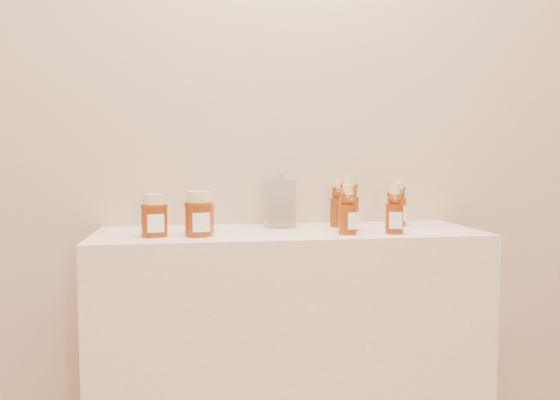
{
  "coord_description": "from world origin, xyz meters",
  "views": [
    {
      "loc": [
        -0.3,
        -0.12,
        1.13
      ],
      "look_at": [
        -0.03,
        1.52,
        1.0
      ],
      "focal_mm": 35.0,
      "sensor_mm": 36.0,
      "label": 1
    }
  ],
  "objects": [
    {
      "name": "honey_jar_left",
      "position": [
        -0.41,
        1.49,
        0.96
      ],
      "size": [
        0.09,
        0.09,
        0.12
      ],
      "primitive_type": null,
      "rotation": [
        0.0,
        0.0,
        0.17
      ],
      "color": "#6C2208",
      "rests_on": "display_table"
    },
    {
      "name": "honey_jar_back",
      "position": [
        -0.27,
        1.57,
        0.96
      ],
      "size": [
        0.08,
        0.08,
        0.12
      ],
      "primitive_type": null,
      "rotation": [
        0.0,
        0.0,
        -0.17
      ],
      "color": "#6C2208",
      "rests_on": "display_table"
    },
    {
      "name": "wall_back",
      "position": [
        0.0,
        1.75,
        1.35
      ],
      "size": [
        3.5,
        0.02,
        2.7
      ],
      "primitive_type": "cube",
      "color": "tan",
      "rests_on": "ground"
    },
    {
      "name": "bear_bottle_back_right",
      "position": [
        0.39,
        1.63,
        0.99
      ],
      "size": [
        0.07,
        0.07,
        0.17
      ],
      "primitive_type": null,
      "rotation": [
        0.0,
        0.0,
        -0.11
      ],
      "color": "#6C2208",
      "rests_on": "display_table"
    },
    {
      "name": "bear_bottle_front_right",
      "position": [
        0.3,
        1.44,
        0.98
      ],
      "size": [
        0.07,
        0.07,
        0.17
      ],
      "primitive_type": null,
      "rotation": [
        0.0,
        0.0,
        -0.25
      ],
      "color": "#6C2208",
      "rests_on": "display_table"
    },
    {
      "name": "honey_jar_front",
      "position": [
        -0.28,
        1.48,
        0.97
      ],
      "size": [
        0.1,
        0.1,
        0.13
      ],
      "primitive_type": null,
      "rotation": [
        0.0,
        0.0,
        0.18
      ],
      "color": "#6C2208",
      "rests_on": "display_table"
    },
    {
      "name": "bear_bottle_back_mid",
      "position": [
        0.19,
        1.53,
        1.0
      ],
      "size": [
        0.08,
        0.08,
        0.2
      ],
      "primitive_type": null,
      "rotation": [
        0.0,
        0.0,
        -0.27
      ],
      "color": "#6C2208",
      "rests_on": "display_table"
    },
    {
      "name": "bear_bottle_back_left",
      "position": [
        0.18,
        1.63,
        0.99
      ],
      "size": [
        0.08,
        0.08,
        0.18
      ],
      "primitive_type": null,
      "rotation": [
        0.0,
        0.0,
        0.36
      ],
      "color": "#6C2208",
      "rests_on": "display_table"
    },
    {
      "name": "bear_bottle_front_left",
      "position": [
        0.16,
        1.45,
        0.98
      ],
      "size": [
        0.07,
        0.07,
        0.17
      ],
      "primitive_type": null,
      "rotation": [
        0.0,
        0.0,
        0.36
      ],
      "color": "#6C2208",
      "rests_on": "display_table"
    },
    {
      "name": "glass_canister",
      "position": [
        -0.01,
        1.65,
        0.99
      ],
      "size": [
        0.13,
        0.13,
        0.17
      ],
      "primitive_type": null,
      "rotation": [
        0.0,
        0.0,
        0.13
      ],
      "color": "white",
      "rests_on": "display_table"
    },
    {
      "name": "display_table",
      "position": [
        0.0,
        1.55,
        0.45
      ],
      "size": [
        1.2,
        0.4,
        0.9
      ],
      "primitive_type": "cube",
      "color": "beige",
      "rests_on": "ground"
    }
  ]
}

